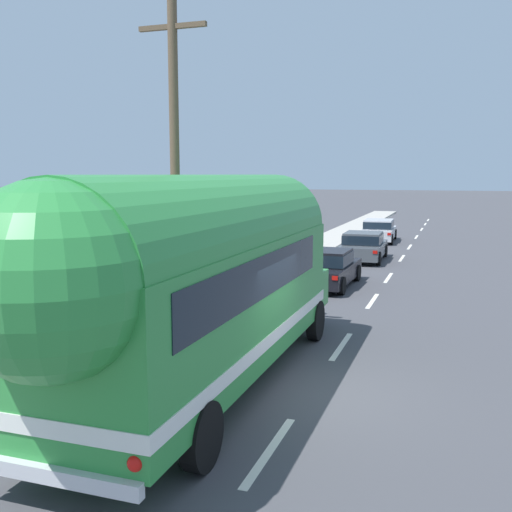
% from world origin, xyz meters
% --- Properties ---
extents(ground_plane, '(300.00, 300.00, 0.00)m').
position_xyz_m(ground_plane, '(0.00, 0.00, 0.00)').
color(ground_plane, '#424247').
extents(lane_markings, '(3.93, 80.00, 0.01)m').
position_xyz_m(lane_markings, '(-2.67, 13.25, 0.00)').
color(lane_markings, silver).
rests_on(lane_markings, ground).
extents(sidewalk_slab, '(2.35, 90.00, 0.15)m').
position_xyz_m(sidewalk_slab, '(-4.97, 10.00, 0.07)').
color(sidewalk_slab, '#ADA89E').
rests_on(sidewalk_slab, ground).
extents(utility_pole, '(1.80, 0.24, 8.50)m').
position_xyz_m(utility_pole, '(-4.26, 2.96, 4.42)').
color(utility_pole, brown).
rests_on(utility_pole, ground).
extents(painted_bus, '(2.61, 11.50, 4.12)m').
position_xyz_m(painted_bus, '(-1.90, -0.88, 2.30)').
color(painted_bus, '#2D8C3D').
rests_on(painted_bus, ground).
extents(car_lead, '(2.06, 4.34, 1.37)m').
position_xyz_m(car_lead, '(-2.01, 10.72, 0.73)').
color(car_lead, black).
rests_on(car_lead, ground).
extents(car_second, '(2.06, 4.44, 1.37)m').
position_xyz_m(car_second, '(-1.73, 17.83, 0.73)').
color(car_second, '#474C51').
rests_on(car_second, ground).
extents(car_third, '(2.09, 4.67, 1.37)m').
position_xyz_m(car_third, '(-2.05, 26.27, 0.74)').
color(car_third, silver).
rests_on(car_third, ground).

